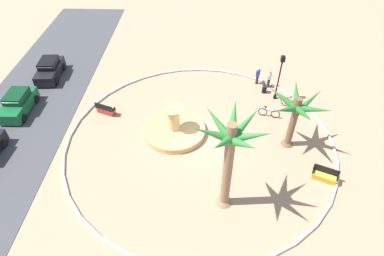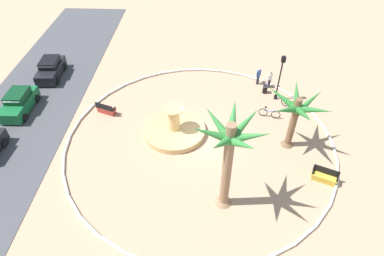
{
  "view_description": "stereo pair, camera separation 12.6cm",
  "coord_description": "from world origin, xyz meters",
  "px_view_note": "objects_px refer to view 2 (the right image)",
  "views": [
    {
      "loc": [
        -17.13,
        -0.03,
        16.61
      ],
      "look_at": [
        0.23,
        0.57,
        1.0
      ],
      "focal_mm": 30.33,
      "sensor_mm": 36.0,
      "label": 1
    },
    {
      "loc": [
        -17.13,
        -0.15,
        16.61
      ],
      "look_at": [
        0.23,
        0.57,
        1.0
      ],
      "focal_mm": 30.33,
      "sensor_mm": 36.0,
      "label": 2
    }
  ],
  "objects_px": {
    "bicycle_by_lamppost": "(289,105)",
    "fountain": "(174,129)",
    "person_cyclist_photo": "(270,79)",
    "trash_bin": "(265,89)",
    "palm_tree_near_fountain": "(230,148)",
    "bench_west": "(324,177)",
    "palm_tree_by_curb": "(297,111)",
    "lamppost": "(280,74)",
    "person_cyclist_helmet": "(258,75)",
    "parked_car_third": "(51,69)",
    "parked_car_second": "(19,103)",
    "bicycle_red_frame": "(269,113)",
    "bench_east": "(106,110)"
  },
  "relations": [
    {
      "from": "bicycle_by_lamppost",
      "to": "fountain",
      "type": "bearing_deg",
      "value": 109.81
    },
    {
      "from": "palm_tree_by_curb",
      "to": "parked_car_second",
      "type": "distance_m",
      "value": 21.34
    },
    {
      "from": "palm_tree_near_fountain",
      "to": "bicycle_red_frame",
      "type": "xyz_separation_m",
      "value": [
        8.26,
        -3.84,
        -4.34
      ]
    },
    {
      "from": "person_cyclist_helmet",
      "to": "parked_car_second",
      "type": "bearing_deg",
      "value": 103.35
    },
    {
      "from": "lamppost",
      "to": "parked_car_third",
      "type": "xyz_separation_m",
      "value": [
        2.64,
        20.22,
        -1.66
      ]
    },
    {
      "from": "parked_car_third",
      "to": "bicycle_red_frame",
      "type": "bearing_deg",
      "value": -104.84
    },
    {
      "from": "fountain",
      "to": "parked_car_second",
      "type": "height_order",
      "value": "fountain"
    },
    {
      "from": "bench_west",
      "to": "bicycle_by_lamppost",
      "type": "xyz_separation_m",
      "value": [
        7.46,
        0.88,
        0.04
      ]
    },
    {
      "from": "bicycle_by_lamppost",
      "to": "palm_tree_by_curb",
      "type": "bearing_deg",
      "value": 168.86
    },
    {
      "from": "palm_tree_by_curb",
      "to": "lamppost",
      "type": "distance_m",
      "value": 5.61
    },
    {
      "from": "bench_east",
      "to": "fountain",
      "type": "bearing_deg",
      "value": -110.3
    },
    {
      "from": "person_cyclist_photo",
      "to": "trash_bin",
      "type": "bearing_deg",
      "value": 152.07
    },
    {
      "from": "palm_tree_near_fountain",
      "to": "bicycle_by_lamppost",
      "type": "height_order",
      "value": "palm_tree_near_fountain"
    },
    {
      "from": "bench_west",
      "to": "parked_car_third",
      "type": "distance_m",
      "value": 24.8
    },
    {
      "from": "lamppost",
      "to": "parked_car_second",
      "type": "distance_m",
      "value": 21.12
    },
    {
      "from": "palm_tree_by_curb",
      "to": "bicycle_red_frame",
      "type": "bearing_deg",
      "value": 17.2
    },
    {
      "from": "parked_car_second",
      "to": "lamppost",
      "type": "bearing_deg",
      "value": -83.29
    },
    {
      "from": "person_cyclist_helmet",
      "to": "palm_tree_by_curb",
      "type": "bearing_deg",
      "value": -170.0
    },
    {
      "from": "lamppost",
      "to": "person_cyclist_helmet",
      "type": "relative_size",
      "value": 2.56
    },
    {
      "from": "person_cyclist_photo",
      "to": "palm_tree_near_fountain",
      "type": "bearing_deg",
      "value": 160.64
    },
    {
      "from": "parked_car_second",
      "to": "fountain",
      "type": "bearing_deg",
      "value": -99.72
    },
    {
      "from": "parked_car_second",
      "to": "bench_west",
      "type": "bearing_deg",
      "value": -105.61
    },
    {
      "from": "palm_tree_by_curb",
      "to": "bench_west",
      "type": "xyz_separation_m",
      "value": [
        -3.23,
        -1.71,
        -2.8
      ]
    },
    {
      "from": "bicycle_by_lamppost",
      "to": "person_cyclist_photo",
      "type": "bearing_deg",
      "value": 22.71
    },
    {
      "from": "bicycle_by_lamppost",
      "to": "person_cyclist_helmet",
      "type": "height_order",
      "value": "person_cyclist_helmet"
    },
    {
      "from": "bench_east",
      "to": "trash_bin",
      "type": "height_order",
      "value": "bench_east"
    },
    {
      "from": "fountain",
      "to": "parked_car_second",
      "type": "distance_m",
      "value": 12.87
    },
    {
      "from": "fountain",
      "to": "parked_car_second",
      "type": "relative_size",
      "value": 1.15
    },
    {
      "from": "bench_west",
      "to": "palm_tree_by_curb",
      "type": "bearing_deg",
      "value": 27.83
    },
    {
      "from": "trash_bin",
      "to": "bench_west",
      "type": "bearing_deg",
      "value": -164.95
    },
    {
      "from": "palm_tree_near_fountain",
      "to": "parked_car_second",
      "type": "bearing_deg",
      "value": 62.92
    },
    {
      "from": "parked_car_second",
      "to": "bicycle_red_frame",
      "type": "bearing_deg",
      "value": -90.05
    },
    {
      "from": "fountain",
      "to": "bicycle_by_lamppost",
      "type": "distance_m",
      "value": 9.71
    },
    {
      "from": "fountain",
      "to": "person_cyclist_helmet",
      "type": "distance_m",
      "value": 9.74
    },
    {
      "from": "lamppost",
      "to": "person_cyclist_photo",
      "type": "height_order",
      "value": "lamppost"
    },
    {
      "from": "lamppost",
      "to": "trash_bin",
      "type": "distance_m",
      "value": 2.36
    },
    {
      "from": "bench_west",
      "to": "parked_car_second",
      "type": "bearing_deg",
      "value": 74.39
    },
    {
      "from": "palm_tree_by_curb",
      "to": "bench_west",
      "type": "bearing_deg",
      "value": -152.17
    },
    {
      "from": "bench_west",
      "to": "lamppost",
      "type": "distance_m",
      "value": 9.22
    },
    {
      "from": "bench_west",
      "to": "parked_car_third",
      "type": "relative_size",
      "value": 0.41
    },
    {
      "from": "bench_east",
      "to": "trash_bin",
      "type": "relative_size",
      "value": 2.29
    },
    {
      "from": "palm_tree_by_curb",
      "to": "person_cyclist_helmet",
      "type": "xyz_separation_m",
      "value": [
        7.76,
        1.37,
        -2.24
      ]
    },
    {
      "from": "trash_bin",
      "to": "parked_car_second",
      "type": "bearing_deg",
      "value": 99.3
    },
    {
      "from": "palm_tree_near_fountain",
      "to": "parked_car_second",
      "type": "distance_m",
      "value": 18.6
    },
    {
      "from": "palm_tree_near_fountain",
      "to": "trash_bin",
      "type": "bearing_deg",
      "value": -18.68
    },
    {
      "from": "parked_car_third",
      "to": "bench_west",
      "type": "bearing_deg",
      "value": -117.49
    },
    {
      "from": "bicycle_red_frame",
      "to": "parked_car_second",
      "type": "height_order",
      "value": "parked_car_second"
    },
    {
      "from": "palm_tree_by_curb",
      "to": "parked_car_third",
      "type": "xyz_separation_m",
      "value": [
        8.21,
        20.29,
        -2.37
      ]
    },
    {
      "from": "trash_bin",
      "to": "person_cyclist_photo",
      "type": "xyz_separation_m",
      "value": [
        0.85,
        -0.45,
        0.52
      ]
    },
    {
      "from": "palm_tree_by_curb",
      "to": "person_cyclist_helmet",
      "type": "bearing_deg",
      "value": 10.0
    }
  ]
}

